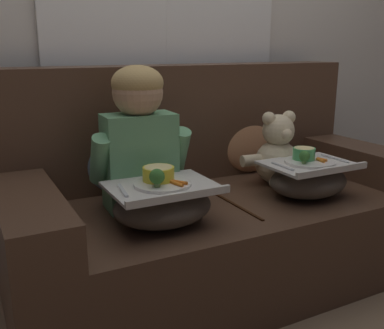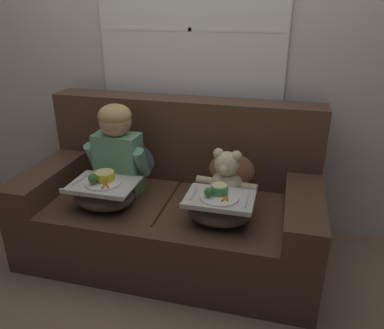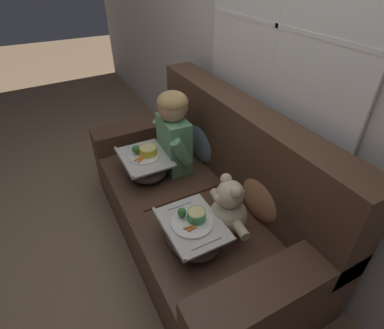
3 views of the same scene
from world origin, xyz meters
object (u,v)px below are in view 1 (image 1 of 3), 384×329
lap_tray_child (163,203)px  lap_tray_teddy (308,178)px  child_figure (139,131)px  teddy_bear (278,153)px  couch (208,206)px  throw_pillow_behind_teddy (249,138)px  throw_pillow_behind_child (121,153)px

lap_tray_child → lap_tray_teddy: (0.72, -0.00, -0.00)m
child_figure → lap_tray_teddy: child_figure is taller
teddy_bear → lap_tray_child: size_ratio=0.97×
couch → lap_tray_teddy: (0.36, -0.28, 0.16)m
throw_pillow_behind_teddy → child_figure: 0.78m
throw_pillow_behind_teddy → teddy_bear: size_ratio=0.96×
child_figure → couch: bearing=8.1°
lap_tray_child → child_figure: bearing=89.9°
lap_tray_teddy → couch: bearing=141.9°
throw_pillow_behind_child → teddy_bear: size_ratio=1.02×
throw_pillow_behind_child → child_figure: bearing=-90.0°
throw_pillow_behind_teddy → lap_tray_teddy: 0.49m
teddy_bear → lap_tray_teddy: teddy_bear is taller
throw_pillow_behind_child → teddy_bear: (0.72, -0.25, -0.03)m
couch → lap_tray_child: (-0.36, -0.28, 0.17)m
couch → teddy_bear: 0.43m
couch → teddy_bear: (0.36, -0.06, 0.23)m
couch → child_figure: 0.54m
teddy_bear → throw_pillow_behind_child: bearing=160.8°
throw_pillow_behind_teddy → child_figure: (-0.72, -0.25, 0.14)m
couch → child_figure: (-0.36, -0.05, 0.40)m
child_figure → teddy_bear: size_ratio=1.52×
throw_pillow_behind_child → teddy_bear: 0.76m
couch → lap_tray_teddy: size_ratio=4.83×
lap_tray_child → lap_tray_teddy: size_ratio=1.03×
throw_pillow_behind_child → lap_tray_teddy: size_ratio=1.02×
throw_pillow_behind_teddy → teddy_bear: throw_pillow_behind_teddy is taller
child_figure → lap_tray_teddy: bearing=-17.8°
throw_pillow_behind_teddy → teddy_bear: (-0.00, -0.25, -0.03)m
couch → lap_tray_child: 0.49m
teddy_bear → lap_tray_teddy: size_ratio=1.00×
lap_tray_child → couch: bearing=38.0°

